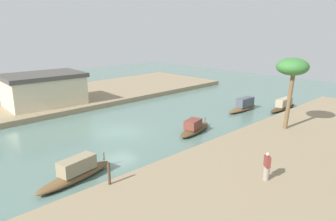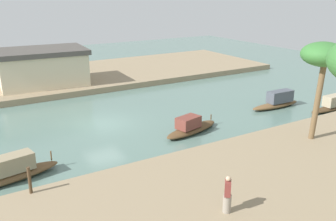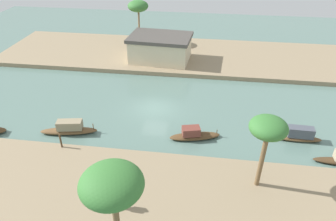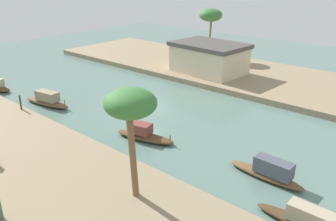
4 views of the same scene
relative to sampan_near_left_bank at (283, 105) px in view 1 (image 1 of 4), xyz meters
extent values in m
plane|color=slate|center=(-16.41, 6.16, -0.45)|extent=(74.64, 74.64, 0.00)
cube|color=#937F60|center=(-16.41, -7.71, -0.19)|extent=(46.90, 12.86, 0.53)
cube|color=#937F60|center=(-16.41, 20.02, -0.19)|extent=(46.90, 12.86, 0.53)
ellipsoid|color=#47331E|center=(-0.08, 0.00, -0.27)|extent=(4.96, 0.92, 0.38)
cube|color=tan|center=(0.09, 0.00, 0.32)|extent=(2.24, 0.79, 0.80)
ellipsoid|color=brown|center=(-12.05, 1.70, -0.24)|extent=(4.59, 2.22, 0.43)
cube|color=brown|center=(-12.40, 1.61, 0.34)|extent=(1.71, 1.29, 0.72)
cylinder|color=brown|center=(-10.16, 2.18, 0.12)|extent=(0.07, 0.07, 0.38)
ellipsoid|color=brown|center=(-3.47, 2.70, -0.25)|extent=(4.61, 1.06, 0.42)
cube|color=#4C515B|center=(-3.05, 2.68, 0.41)|extent=(2.15, 0.89, 0.90)
ellipsoid|color=brown|center=(-23.29, 0.89, -0.21)|extent=(5.15, 1.95, 0.48)
cube|color=gray|center=(-23.12, 0.92, 0.43)|extent=(2.30, 1.26, 0.81)
cylinder|color=brown|center=(-21.11, 1.29, 0.24)|extent=(0.07, 0.07, 0.52)
cylinder|color=gray|center=(-16.46, -7.11, 0.45)|extent=(0.46, 0.46, 0.76)
cube|color=brown|center=(-16.46, -7.11, 1.13)|extent=(0.46, 0.48, 0.60)
sphere|color=tan|center=(-16.46, -7.11, 1.53)|extent=(0.20, 0.20, 0.20)
cylinder|color=#4C3823|center=(-22.72, -1.69, 0.69)|extent=(0.14, 0.14, 1.22)
cylinder|color=brown|center=(-7.35, -3.86, 2.31)|extent=(0.32, 0.55, 4.47)
ellipsoid|color=#387533|center=(-7.35, -3.86, 5.02)|extent=(2.43, 2.43, 1.34)
cube|color=beige|center=(-17.62, 17.46, 1.48)|extent=(7.64, 5.59, 2.81)
cube|color=#4C4742|center=(-17.62, 17.46, 3.10)|extent=(8.10, 5.93, 0.43)
camera|label=1|loc=(-31.03, -14.50, 8.06)|focal=34.04mm
camera|label=2|loc=(-24.93, -16.76, 8.39)|focal=39.84mm
camera|label=3|loc=(-11.34, -20.42, 16.18)|focal=33.43mm
camera|label=4|loc=(3.45, -13.80, 10.54)|focal=37.29mm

